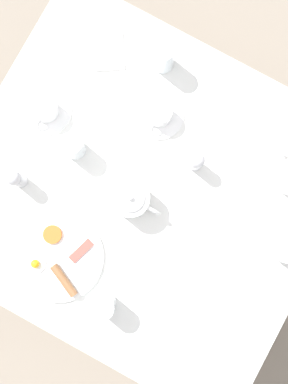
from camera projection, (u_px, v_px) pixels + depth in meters
name	position (u px, v px, depth m)	size (l,w,h in m)	color
ground_plane	(144.00, 205.00, 2.16)	(8.00, 8.00, 0.00)	gray
table	(144.00, 194.00, 1.48)	(1.04, 1.14, 0.75)	white
breakfast_plate	(59.00, 258.00, 1.39)	(0.28, 0.28, 0.04)	white
teapot_near	(131.00, 199.00, 1.36)	(0.12, 0.20, 0.12)	white
teacup_with_saucer_left	(159.00, 114.00, 1.41)	(0.16, 0.16, 0.07)	white
teacup_with_saucer_right	(45.00, 109.00, 1.41)	(0.16, 0.16, 0.07)	white
water_glass_tall	(163.00, 57.00, 1.39)	(0.07, 0.07, 0.12)	white
water_glass_short	(73.00, 147.00, 1.37)	(0.07, 0.07, 0.10)	white
wine_glass_spare	(104.00, 306.00, 1.33)	(0.07, 0.07, 0.11)	white
creamer_jug	(285.00, 252.00, 1.37)	(0.08, 0.06, 0.05)	white
pepper_grinder	(197.00, 162.00, 1.36)	(0.04, 0.04, 0.11)	#BCBCC1
salt_grinder	(16.00, 179.00, 1.36)	(0.04, 0.04, 0.11)	#BCBCC1
napkin_folded	(109.00, 50.00, 1.45)	(0.16, 0.15, 0.01)	white
fork_by_plate	(232.00, 221.00, 1.40)	(0.18, 0.09, 0.00)	silver
knife_by_plate	(234.00, 123.00, 1.43)	(0.21, 0.03, 0.00)	silver
spoon_for_tea	(189.00, 336.00, 1.37)	(0.02, 0.17, 0.00)	silver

